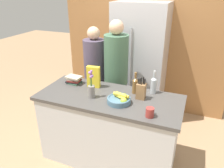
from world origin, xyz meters
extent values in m
plane|color=#A37F5B|center=(0.00, 0.00, 0.00)|extent=(14.00, 14.00, 0.00)
cube|color=silver|center=(0.00, 0.00, 0.44)|extent=(1.64, 0.71, 0.87)
cube|color=#474442|center=(0.00, 0.00, 0.89)|extent=(1.71, 0.74, 0.04)
cube|color=#9E6B3D|center=(0.00, 1.59, 1.30)|extent=(2.91, 0.12, 2.60)
cube|color=#B7B7BC|center=(0.03, 1.23, 0.95)|extent=(0.82, 0.60, 1.89)
cylinder|color=#B7B7BC|center=(-0.03, 0.91, 1.04)|extent=(0.02, 0.02, 1.04)
cylinder|color=slate|center=(0.16, -0.10, 0.94)|extent=(0.26, 0.26, 0.06)
torus|color=slate|center=(0.16, -0.10, 0.97)|extent=(0.26, 0.26, 0.02)
sphere|color=#99B233|center=(0.19, -0.06, 0.97)|extent=(0.07, 0.07, 0.07)
sphere|color=#99B233|center=(0.23, -0.14, 0.97)|extent=(0.08, 0.08, 0.08)
sphere|color=#99B233|center=(0.21, -0.07, 0.98)|extent=(0.08, 0.08, 0.08)
cylinder|color=yellow|center=(0.17, -0.10, 0.99)|extent=(0.16, 0.10, 0.03)
cylinder|color=yellow|center=(0.19, -0.07, 1.00)|extent=(0.17, 0.08, 0.03)
cylinder|color=yellow|center=(0.17, -0.10, 1.01)|extent=(0.16, 0.06, 0.03)
cube|color=olive|center=(0.36, 0.08, 1.00)|extent=(0.10, 0.09, 0.18)
cylinder|color=black|center=(0.32, 0.08, 1.12)|extent=(0.01, 0.01, 0.07)
cylinder|color=black|center=(0.34, 0.08, 1.13)|extent=(0.01, 0.01, 0.08)
cylinder|color=black|center=(0.36, 0.07, 1.13)|extent=(0.01, 0.01, 0.09)
cylinder|color=black|center=(0.38, 0.10, 1.13)|extent=(0.01, 0.01, 0.09)
cylinder|color=black|center=(0.39, 0.09, 1.13)|extent=(0.01, 0.01, 0.08)
cylinder|color=gray|center=(-0.18, -0.10, 0.99)|extent=(0.08, 0.08, 0.15)
cylinder|color=#477538|center=(-0.17, -0.10, 1.12)|extent=(0.01, 0.02, 0.12)
sphere|color=#9966B2|center=(-0.17, -0.10, 1.18)|extent=(0.04, 0.04, 0.04)
cylinder|color=#477538|center=(-0.18, -0.10, 1.15)|extent=(0.01, 0.01, 0.18)
sphere|color=#9966B2|center=(-0.17, -0.10, 1.24)|extent=(0.03, 0.03, 0.03)
cylinder|color=#477538|center=(-0.18, -0.10, 1.14)|extent=(0.02, 0.01, 0.15)
sphere|color=#9966B2|center=(-0.18, -0.09, 1.21)|extent=(0.03, 0.03, 0.03)
cylinder|color=#477538|center=(-0.19, -0.10, 1.14)|extent=(0.01, 0.03, 0.16)
sphere|color=#9966B2|center=(-0.19, -0.10, 1.22)|extent=(0.03, 0.03, 0.03)
cylinder|color=#477538|center=(-0.18, -0.10, 1.14)|extent=(0.01, 0.01, 0.16)
sphere|color=#9966B2|center=(-0.18, -0.10, 1.22)|extent=(0.03, 0.03, 0.03)
cylinder|color=#477538|center=(-0.18, -0.10, 1.12)|extent=(0.01, 0.01, 0.12)
sphere|color=#9966B2|center=(-0.17, -0.11, 1.18)|extent=(0.03, 0.03, 0.03)
cube|color=yellow|center=(-0.28, 0.17, 1.05)|extent=(0.17, 0.08, 0.28)
cylinder|color=#99332D|center=(0.54, -0.25, 0.96)|extent=(0.08, 0.08, 0.10)
torus|color=#99332D|center=(0.56, -0.21, 0.96)|extent=(0.03, 0.07, 0.07)
cube|color=#3D6047|center=(-0.57, 0.17, 0.92)|extent=(0.17, 0.15, 0.02)
cube|color=#232328|center=(-0.58, 0.16, 0.94)|extent=(0.19, 0.12, 0.02)
cube|color=maroon|center=(-0.57, 0.17, 0.96)|extent=(0.17, 0.13, 0.02)
cube|color=#B7A88E|center=(-0.58, 0.18, 0.98)|extent=(0.17, 0.14, 0.03)
cube|color=#B7A88E|center=(-0.57, 0.17, 1.00)|extent=(0.21, 0.16, 0.02)
cylinder|color=#B2BCC1|center=(0.46, 0.28, 1.00)|extent=(0.07, 0.07, 0.18)
cone|color=#B2BCC1|center=(0.46, 0.28, 1.11)|extent=(0.07, 0.07, 0.03)
cylinder|color=#B2BCC1|center=(0.46, 0.28, 1.16)|extent=(0.03, 0.03, 0.07)
cylinder|color=brown|center=(0.26, 0.20, 1.00)|extent=(0.07, 0.07, 0.17)
cone|color=brown|center=(0.26, 0.20, 1.09)|extent=(0.07, 0.07, 0.03)
cylinder|color=brown|center=(0.26, 0.20, 1.14)|extent=(0.03, 0.03, 0.07)
cube|color=#383842|center=(-0.51, 0.67, 0.38)|extent=(0.29, 0.24, 0.76)
cylinder|color=#4C4256|center=(-0.51, 0.67, 1.08)|extent=(0.32, 0.32, 0.64)
sphere|color=#DBAD89|center=(-0.51, 0.67, 1.49)|extent=(0.18, 0.18, 0.18)
cube|color=#383842|center=(-0.14, 0.61, 0.41)|extent=(0.30, 0.23, 0.82)
cylinder|color=#42664C|center=(-0.14, 0.61, 1.17)|extent=(0.34, 0.34, 0.69)
sphere|color=#DBAD89|center=(-0.14, 0.61, 1.61)|extent=(0.20, 0.20, 0.20)
camera|label=1|loc=(0.88, -2.11, 2.11)|focal=35.00mm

